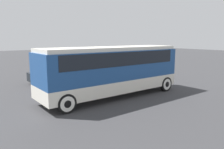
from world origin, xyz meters
name	(u,v)px	position (x,y,z in m)	size (l,w,h in m)	color
ground_plane	(112,96)	(0.00, 0.00, 0.00)	(120.00, 120.00, 0.00)	#38383A
tour_bus	(113,67)	(0.10, 0.00, 1.92)	(9.54, 2.66, 3.21)	silver
parked_car_near	(89,68)	(3.00, 7.71, 0.74)	(4.76, 1.97, 1.49)	#BCBCC1
parked_car_mid	(54,74)	(-1.24, 6.50, 0.72)	(4.01, 1.82, 1.42)	black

